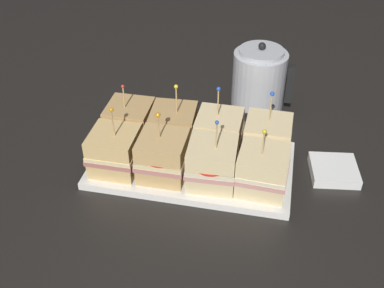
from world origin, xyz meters
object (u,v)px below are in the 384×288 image
at_px(serving_platter, 192,165).
at_px(sandwich_front_far_left, 115,151).
at_px(sandwich_front_center_right, 212,163).
at_px(sandwich_front_center_left, 163,156).
at_px(sandwich_front_far_right, 263,170).
at_px(sandwich_back_center_right, 219,134).
at_px(kettle_steel, 259,82).
at_px(sandwich_back_center_left, 174,128).
at_px(sandwich_back_far_right, 267,140).
at_px(sandwich_back_far_left, 130,123).
at_px(napkin_stack, 334,170).

distance_m(serving_platter, sandwich_front_far_left, 0.19).
xyz_separation_m(sandwich_front_far_left, sandwich_front_center_right, (0.23, -0.00, 0.00)).
xyz_separation_m(sandwich_front_center_left, sandwich_front_far_right, (0.23, 0.00, -0.00)).
xyz_separation_m(sandwich_back_center_right, kettle_steel, (0.07, 0.23, 0.02)).
bearing_deg(sandwich_back_center_left, sandwich_back_far_right, -0.21).
height_order(sandwich_front_far_right, sandwich_back_far_left, sandwich_back_far_left).
distance_m(sandwich_front_far_right, napkin_stack, 0.20).
relative_size(serving_platter, sandwich_back_center_right, 2.65).
relative_size(sandwich_front_far_right, sandwich_back_center_left, 0.90).
relative_size(sandwich_front_far_right, napkin_stack, 1.32).
bearing_deg(sandwich_front_center_left, sandwich_back_center_right, 45.19).
xyz_separation_m(sandwich_back_far_left, sandwich_back_far_right, (0.34, 0.00, 0.00)).
bearing_deg(sandwich_back_center_right, sandwich_back_far_right, 0.13).
distance_m(sandwich_front_far_left, sandwich_back_far_right, 0.36).
relative_size(sandwich_back_far_left, sandwich_back_far_right, 0.91).
relative_size(sandwich_front_center_right, sandwich_back_center_left, 0.96).
distance_m(sandwich_front_center_right, sandwich_front_far_right, 0.11).
bearing_deg(sandwich_front_far_left, sandwich_back_far_right, 18.31).
xyz_separation_m(serving_platter, sandwich_front_far_left, (-0.17, -0.06, 0.06)).
bearing_deg(sandwich_front_center_left, sandwich_back_far_left, 135.52).
bearing_deg(sandwich_front_center_left, sandwich_back_center_left, 91.26).
xyz_separation_m(sandwich_front_far_left, sandwich_back_center_left, (0.11, 0.11, 0.00)).
height_order(serving_platter, sandwich_front_center_right, sandwich_front_center_right).
distance_m(sandwich_front_far_right, sandwich_back_center_left, 0.26).
height_order(sandwich_front_far_right, sandwich_back_center_left, sandwich_back_center_left).
bearing_deg(sandwich_back_far_left, serving_platter, -18.40).
relative_size(sandwich_back_center_right, kettle_steel, 0.85).
bearing_deg(sandwich_back_center_right, sandwich_front_far_right, -43.92).
bearing_deg(kettle_steel, sandwich_front_far_right, -82.78).
xyz_separation_m(sandwich_back_far_right, kettle_steel, (-0.04, 0.23, 0.02)).
distance_m(sandwich_front_center_left, sandwich_back_center_left, 0.11).
xyz_separation_m(sandwich_back_center_left, sandwich_back_center_right, (0.11, -0.00, 0.00)).
xyz_separation_m(sandwich_back_far_left, napkin_stack, (0.51, -0.01, -0.06)).
xyz_separation_m(sandwich_front_far_left, sandwich_back_far_right, (0.34, 0.11, 0.00)).
distance_m(sandwich_back_far_left, sandwich_back_center_right, 0.23).
bearing_deg(sandwich_front_far_left, kettle_steel, 48.74).
distance_m(sandwich_front_far_left, sandwich_front_center_right, 0.23).
relative_size(sandwich_back_far_left, napkin_stack, 1.35).
bearing_deg(sandwich_back_far_right, serving_platter, -161.71).
xyz_separation_m(sandwich_front_center_left, sandwich_back_center_left, (-0.00, 0.11, -0.00)).
height_order(serving_platter, sandwich_back_center_left, sandwich_back_center_left).
bearing_deg(sandwich_back_center_left, sandwich_front_far_right, -26.15).
bearing_deg(sandwich_back_far_left, sandwich_front_center_right, -26.51).
xyz_separation_m(sandwich_front_far_left, sandwich_back_center_right, (0.23, 0.11, 0.00)).
bearing_deg(sandwich_back_far_right, sandwich_front_center_left, -153.75).
relative_size(sandwich_front_center_right, sandwich_back_center_right, 0.96).
bearing_deg(sandwich_front_far_right, sandwich_front_center_left, -179.91).
relative_size(sandwich_front_far_left, sandwich_back_far_right, 0.96).
bearing_deg(sandwich_back_far_left, sandwich_front_far_left, -90.53).
bearing_deg(sandwich_back_far_left, napkin_stack, -1.12).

